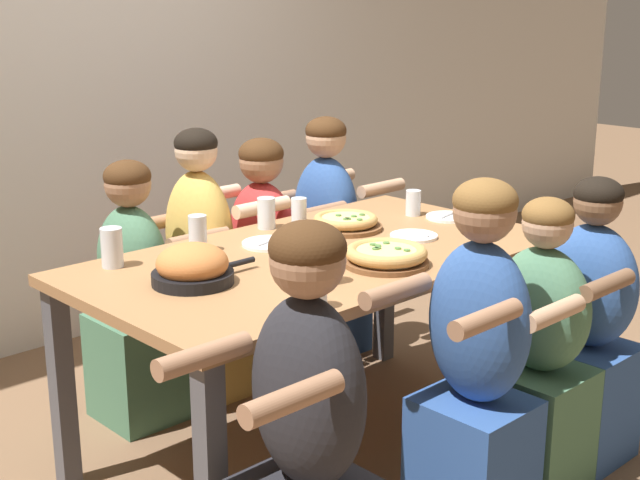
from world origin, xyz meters
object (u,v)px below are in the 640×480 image
(empty_plate_b, at_px, (448,217))
(drinking_glass_b, at_px, (112,249))
(drinking_glass_g, at_px, (299,213))
(diner_near_center, at_px, (476,373))
(drinking_glass_e, at_px, (198,236))
(diner_far_right, at_px, (326,246))
(skillet_bowl, at_px, (193,267))
(drinking_glass_a, at_px, (324,263))
(diner_far_center, at_px, (202,278))
(drinking_glass_c, at_px, (304,260))
(drinking_glass_d, at_px, (316,292))
(pizza_board_main, at_px, (386,256))
(empty_plate_c, at_px, (270,243))
(diner_far_midleft, at_px, (136,304))
(diner_near_right, at_px, (586,335))
(diner_near_left, at_px, (307,452))
(drinking_glass_h, at_px, (266,215))
(diner_near_midright, at_px, (537,362))
(drinking_glass_f, at_px, (413,205))
(diner_far_midright, at_px, (264,267))
(pizza_board_second, at_px, (346,222))
(empty_plate_a, at_px, (414,236))

(empty_plate_b, relative_size, drinking_glass_b, 1.34)
(drinking_glass_g, distance_m, diner_near_center, 1.13)
(drinking_glass_e, height_order, diner_far_right, diner_far_right)
(skillet_bowl, distance_m, drinking_glass_a, 0.43)
(diner_far_center, bearing_deg, drinking_glass_b, -61.20)
(drinking_glass_c, xyz_separation_m, drinking_glass_d, (-0.19, -0.26, -0.01))
(pizza_board_main, height_order, empty_plate_b, pizza_board_main)
(empty_plate_c, xyz_separation_m, diner_near_center, (0.07, -0.93, -0.26))
(skillet_bowl, relative_size, drinking_glass_e, 2.86)
(drinking_glass_b, height_order, diner_far_center, diner_far_center)
(drinking_glass_b, bearing_deg, empty_plate_b, -14.78)
(skillet_bowl, bearing_deg, empty_plate_b, -0.99)
(drinking_glass_g, bearing_deg, pizza_board_main, -103.85)
(diner_far_right, bearing_deg, empty_plate_b, 2.83)
(pizza_board_main, distance_m, drinking_glass_c, 0.31)
(diner_far_center, distance_m, diner_far_midleft, 0.33)
(drinking_glass_d, height_order, diner_far_center, diner_far_center)
(diner_near_right, bearing_deg, diner_near_left, 90.00)
(drinking_glass_b, height_order, drinking_glass_g, drinking_glass_b)
(drinking_glass_c, relative_size, drinking_glass_g, 1.10)
(empty_plate_c, distance_m, drinking_glass_d, 0.72)
(drinking_glass_c, relative_size, drinking_glass_h, 1.00)
(diner_near_midright, height_order, diner_far_midleft, diner_far_midleft)
(diner_near_left, height_order, diner_near_midright, diner_near_left)
(diner_far_midleft, bearing_deg, drinking_glass_h, 55.74)
(drinking_glass_f, height_order, diner_near_center, diner_near_center)
(diner_far_midright, bearing_deg, pizza_board_main, -14.78)
(drinking_glass_a, bearing_deg, empty_plate_b, 15.40)
(drinking_glass_a, bearing_deg, drinking_glass_e, 97.42)
(drinking_glass_f, height_order, drinking_glass_g, drinking_glass_g)
(diner_near_midright, bearing_deg, diner_far_center, 15.22)
(empty_plate_c, distance_m, drinking_glass_a, 0.51)
(drinking_glass_f, distance_m, diner_far_center, 0.96)
(pizza_board_second, relative_size, diner_near_left, 0.25)
(pizza_board_second, xyz_separation_m, diner_near_midright, (0.05, -0.89, -0.35))
(empty_plate_c, relative_size, diner_far_midleft, 0.19)
(empty_plate_c, xyz_separation_m, drinking_glass_a, (-0.17, -0.48, 0.06))
(pizza_board_main, relative_size, empty_plate_c, 1.43)
(drinking_glass_c, xyz_separation_m, diner_near_center, (0.24, -0.55, -0.30))
(drinking_glass_f, relative_size, diner_far_right, 0.09)
(drinking_glass_b, height_order, diner_near_right, diner_near_right)
(drinking_glass_d, bearing_deg, drinking_glass_b, 105.82)
(drinking_glass_d, relative_size, diner_far_midright, 0.10)
(drinking_glass_a, height_order, diner_far_right, diner_far_right)
(pizza_board_second, distance_m, empty_plate_a, 0.29)
(drinking_glass_b, bearing_deg, drinking_glass_d, -74.18)
(drinking_glass_g, bearing_deg, empty_plate_a, -66.65)
(drinking_glass_c, relative_size, diner_far_right, 0.11)
(drinking_glass_d, height_order, diner_far_midright, diner_far_midright)
(empty_plate_a, distance_m, diner_far_midleft, 1.16)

